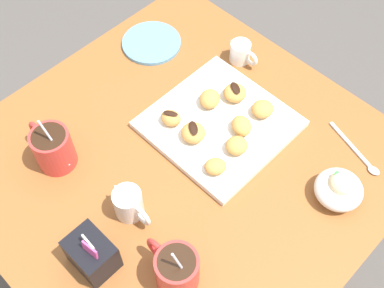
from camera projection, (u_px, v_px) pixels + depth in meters
ground_plane at (184, 270)px, 1.70m from camera, size 8.00×8.00×0.00m
dining_table at (181, 190)px, 1.21m from camera, size 0.85×0.86×0.73m
pastry_plate_square at (219, 124)px, 1.14m from camera, size 0.30×0.30×0.02m
coffee_mug_red_left at (176, 269)px, 0.91m from camera, size 0.12×0.08×0.14m
coffee_mug_red_right at (52, 147)px, 1.05m from camera, size 0.13×0.08×0.15m
cream_pitcher_white at (129, 203)px, 0.99m from camera, size 0.10×0.06×0.07m
sugar_caddy at (92, 254)px, 0.93m from camera, size 0.09×0.07×0.11m
ice_cream_bowl at (339, 188)px, 1.02m from camera, size 0.10×0.10×0.08m
chocolate_sauce_pitcher at (241, 51)px, 1.24m from camera, size 0.09×0.05×0.06m
saucer_sky_left at (152, 43)px, 1.29m from camera, size 0.15×0.15×0.01m
loose_spoon_near_saucer at (359, 155)px, 1.10m from camera, size 0.16×0.06×0.01m
beignet_0 at (262, 109)px, 1.13m from camera, size 0.06×0.06×0.03m
beignet_1 at (235, 93)px, 1.16m from camera, size 0.07×0.07×0.03m
chocolate_drizzle_1 at (235, 88)px, 1.14m from camera, size 0.04×0.03×0.00m
beignet_2 at (241, 126)px, 1.11m from camera, size 0.07×0.07×0.03m
beignet_3 at (237, 146)px, 1.08m from camera, size 0.06×0.06×0.03m
beignet_4 at (215, 166)px, 1.05m from camera, size 0.06×0.06×0.03m
beignet_5 at (210, 99)px, 1.15m from camera, size 0.07×0.07×0.03m
beignet_6 at (193, 133)px, 1.10m from camera, size 0.08×0.08×0.03m
chocolate_drizzle_6 at (193, 128)px, 1.08m from camera, size 0.04×0.04×0.00m
beignet_7 at (171, 118)px, 1.12m from camera, size 0.06×0.05×0.03m
chocolate_drizzle_7 at (171, 113)px, 1.11m from camera, size 0.04×0.03×0.00m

